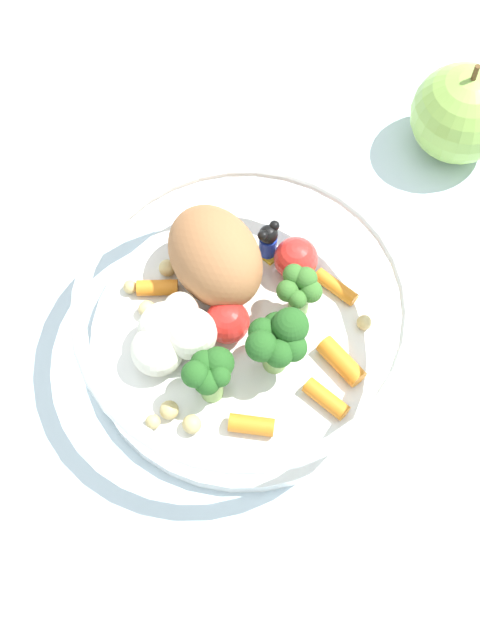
{
  "coord_description": "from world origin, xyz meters",
  "views": [
    {
      "loc": [
        0.1,
        -0.22,
        0.51
      ],
      "look_at": [
        -0.0,
        -0.01,
        0.03
      ],
      "focal_mm": 48.07,
      "sensor_mm": 36.0,
      "label": 1
    }
  ],
  "objects": [
    {
      "name": "ground_plane",
      "position": [
        0.0,
        0.0,
        0.0
      ],
      "size": [
        2.4,
        2.4,
        0.0
      ],
      "primitive_type": "plane",
      "color": "silver"
    },
    {
      "name": "loose_apple",
      "position": [
        0.06,
        0.2,
        0.04
      ],
      "size": [
        0.07,
        0.07,
        0.08
      ],
      "color": "#8CB74C",
      "rests_on": "ground_plane"
    },
    {
      "name": "food_container",
      "position": [
        -0.01,
        -0.01,
        0.03
      ],
      "size": [
        0.21,
        0.21,
        0.07
      ],
      "color": "white",
      "rests_on": "ground_plane"
    }
  ]
}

